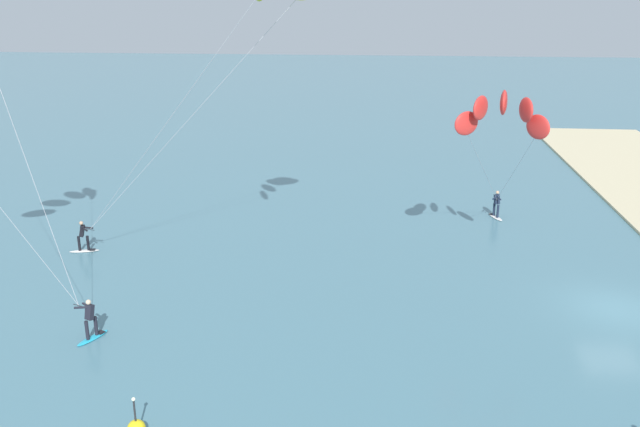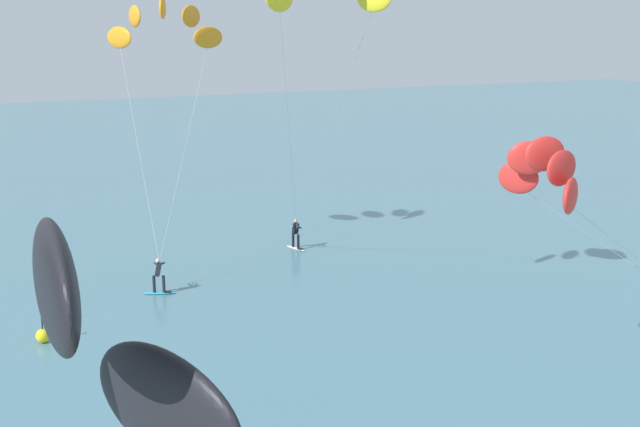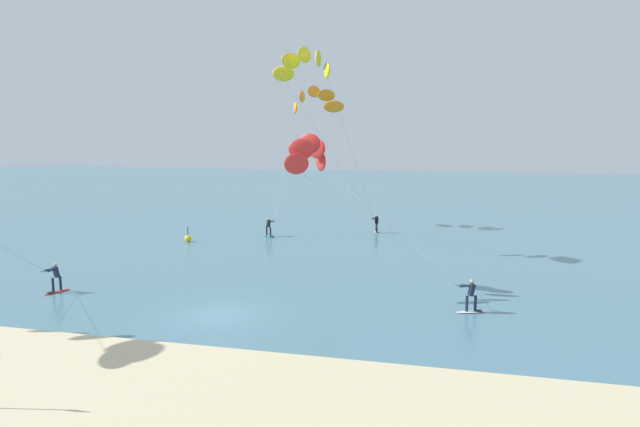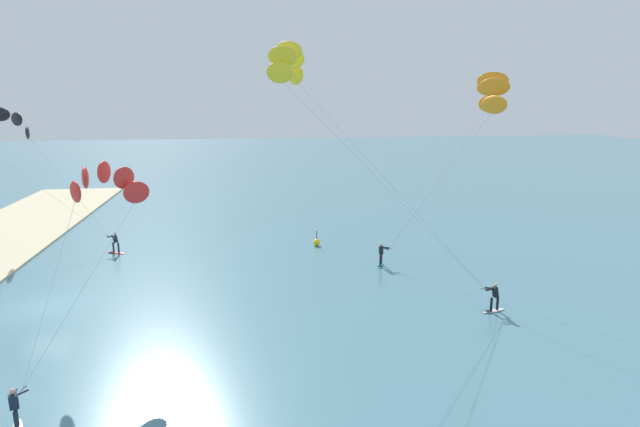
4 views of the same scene
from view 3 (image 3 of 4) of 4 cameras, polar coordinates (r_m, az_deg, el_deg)
The scene contains 6 objects.
ground_plane at distance 28.01m, azimuth -10.34°, elevation -10.18°, with size 240.00×240.00×0.00m, color slate.
sand_strip at distance 20.53m, azimuth -21.30°, elevation -17.21°, with size 80.00×9.96×0.16m, color beige.
kitesurfer_mid_water at distance 30.05m, azimuth -0.32°, elevation 5.44°, with size 10.33×4.21×8.79m.
kitesurfer_far_out at distance 53.39m, azimuth -0.78°, elevation 11.10°, with size 6.27×8.57×13.40m.
kitesurfer_downwind at distance 40.74m, azimuth -1.18°, elevation 14.11°, with size 6.55×13.32×14.83m.
marker_buoy at distance 47.52m, azimuth -13.30°, elevation -2.48°, with size 0.56×0.56×1.38m.
Camera 3 is at (11.01, -24.29, 8.56)m, focal length 31.40 mm.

